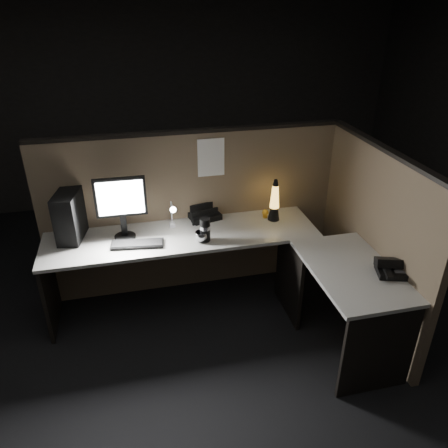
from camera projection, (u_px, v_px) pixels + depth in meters
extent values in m
plane|color=black|center=(215.00, 346.00, 3.53)|extent=(6.00, 6.00, 0.00)
plane|color=#282623|center=(164.00, 100.00, 5.49)|extent=(6.00, 0.00, 6.00)
cube|color=brown|center=(193.00, 214.00, 3.98)|extent=(2.66, 0.06, 1.50)
cube|color=brown|center=(372.00, 241.00, 3.54)|extent=(0.06, 1.66, 1.50)
cube|color=beige|center=(182.00, 236.00, 3.69)|extent=(2.30, 0.60, 0.03)
cube|color=beige|center=(352.00, 270.00, 3.23)|extent=(0.60, 1.00, 0.03)
cube|color=black|center=(50.00, 289.00, 3.63)|extent=(0.03, 0.55, 0.70)
cube|color=black|center=(378.00, 353.00, 2.99)|extent=(0.55, 0.03, 0.70)
cube|color=black|center=(289.00, 278.00, 3.77)|extent=(0.03, 0.55, 0.70)
cube|color=black|center=(70.00, 215.00, 3.55)|extent=(0.24, 0.41, 0.40)
cylinder|color=black|center=(125.00, 236.00, 3.63)|extent=(0.18, 0.18, 0.01)
cube|color=black|center=(124.00, 224.00, 3.60)|extent=(0.05, 0.04, 0.19)
cube|color=black|center=(120.00, 197.00, 3.48)|extent=(0.41, 0.04, 0.33)
cube|color=white|center=(120.00, 198.00, 3.47)|extent=(0.36, 0.01, 0.28)
cube|color=black|center=(137.00, 244.00, 3.52)|extent=(0.43, 0.19, 0.02)
ellipsoid|color=black|center=(203.00, 241.00, 3.55)|extent=(0.09, 0.07, 0.03)
cube|color=silver|center=(172.00, 225.00, 3.80)|extent=(0.05, 0.06, 0.03)
cylinder|color=silver|center=(172.00, 212.00, 3.74)|extent=(0.01, 0.01, 0.20)
cylinder|color=silver|center=(172.00, 205.00, 3.64)|extent=(0.01, 0.14, 0.01)
sphere|color=white|center=(173.00, 210.00, 3.57)|extent=(0.05, 0.05, 0.05)
cube|color=black|center=(204.00, 215.00, 3.94)|extent=(0.31, 0.29, 0.05)
cube|color=black|center=(205.00, 213.00, 3.89)|extent=(0.26, 0.08, 0.09)
cube|color=black|center=(202.00, 203.00, 3.97)|extent=(0.26, 0.08, 0.18)
cone|color=black|center=(274.00, 213.00, 3.90)|extent=(0.10, 0.10, 0.12)
cone|color=#F2B23F|center=(275.00, 197.00, 3.82)|extent=(0.08, 0.08, 0.21)
sphere|color=#9A5416|center=(274.00, 203.00, 3.85)|extent=(0.04, 0.04, 0.04)
sphere|color=#9A5416|center=(275.00, 196.00, 3.82)|extent=(0.03, 0.03, 0.03)
cone|color=black|center=(276.00, 183.00, 3.76)|extent=(0.05, 0.05, 0.06)
cylinder|color=black|center=(205.00, 230.00, 3.55)|extent=(0.09, 0.09, 0.20)
imported|color=#B7B8BF|center=(201.00, 237.00, 3.56)|extent=(0.14, 0.14, 0.09)
sphere|color=gold|center=(265.00, 213.00, 3.94)|extent=(0.06, 0.06, 0.06)
cube|color=white|center=(211.00, 158.00, 3.74)|extent=(0.23, 0.00, 0.33)
cube|color=black|center=(392.00, 271.00, 3.15)|extent=(0.25, 0.23, 0.04)
cube|color=black|center=(390.00, 263.00, 3.15)|extent=(0.23, 0.18, 0.10)
cube|color=black|center=(388.00, 273.00, 3.08)|extent=(0.09, 0.16, 0.03)
cube|color=#3F3F42|center=(400.00, 270.00, 3.12)|extent=(0.11, 0.11, 0.00)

